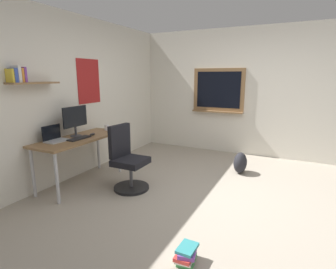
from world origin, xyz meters
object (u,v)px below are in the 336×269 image
object	(u,v)px
laptop	(55,137)
monitor_primary	(75,119)
backpack	(240,163)
book_stack_on_floor	(186,254)
office_chair	(127,162)
coffee_mug	(107,128)
keyboard	(79,138)
desk	(80,142)
computer_mouse	(92,134)

from	to	relation	value
laptop	monitor_primary	xyz separation A→B (m)	(0.36, -0.05, 0.22)
backpack	book_stack_on_floor	size ratio (longest dim) A/B	1.47
office_chair	backpack	xyz separation A→B (m)	(1.39, -1.37, -0.23)
coffee_mug	office_chair	bearing A→B (deg)	-122.47
office_chair	backpack	size ratio (longest dim) A/B	2.64
office_chair	backpack	world-z (taller)	office_chair
office_chair	keyboard	size ratio (longest dim) A/B	2.57
coffee_mug	backpack	distance (m)	2.37
desk	office_chair	size ratio (longest dim) A/B	1.52
desk	computer_mouse	distance (m)	0.24
laptop	book_stack_on_floor	distance (m)	2.49
desk	backpack	size ratio (longest dim) A/B	4.01
office_chair	monitor_primary	distance (m)	1.04
office_chair	keyboard	world-z (taller)	office_chair
keyboard	backpack	xyz separation A→B (m)	(1.61, -2.05, -0.56)
monitor_primary	book_stack_on_floor	bearing A→B (deg)	-113.86
computer_mouse	keyboard	bearing A→B (deg)	180.00
desk	laptop	world-z (taller)	laptop
book_stack_on_floor	coffee_mug	bearing A→B (deg)	53.49
office_chair	desk	bearing A→B (deg)	101.47
desk	laptop	distance (m)	0.38
laptop	coffee_mug	distance (m)	0.96
coffee_mug	book_stack_on_floor	xyz separation A→B (m)	(-1.58, -2.14, -0.70)
office_chair	backpack	distance (m)	1.96
computer_mouse	coffee_mug	bearing A→B (deg)	6.88
computer_mouse	backpack	distance (m)	2.51
office_chair	monitor_primary	world-z (taller)	monitor_primary
office_chair	backpack	bearing A→B (deg)	-44.53
backpack	computer_mouse	bearing A→B (deg)	123.04
keyboard	book_stack_on_floor	distance (m)	2.36
desk	coffee_mug	size ratio (longest dim) A/B	15.70
office_chair	keyboard	bearing A→B (deg)	108.24
desk	monitor_primary	distance (m)	0.36
computer_mouse	backpack	world-z (taller)	computer_mouse
desk	monitor_primary	bearing A→B (deg)	68.69
office_chair	laptop	size ratio (longest dim) A/B	3.06
office_chair	laptop	distance (m)	1.09
desk	keyboard	distance (m)	0.13
desk	computer_mouse	size ratio (longest dim) A/B	13.89
keyboard	book_stack_on_floor	xyz separation A→B (m)	(-0.89, -2.09, -0.66)
backpack	book_stack_on_floor	xyz separation A→B (m)	(-2.50, -0.04, -0.10)
keyboard	backpack	size ratio (longest dim) A/B	1.03
desk	office_chair	distance (m)	0.81
book_stack_on_floor	laptop	bearing A→B (deg)	74.56
keyboard	coffee_mug	bearing A→B (deg)	4.12
coffee_mug	backpack	bearing A→B (deg)	-66.36
desk	office_chair	xyz separation A→B (m)	(0.15, -0.76, -0.24)
laptop	backpack	xyz separation A→B (m)	(1.87, -2.27, -0.60)
keyboard	coffee_mug	size ratio (longest dim) A/B	4.02
desk	monitor_primary	size ratio (longest dim) A/B	3.11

